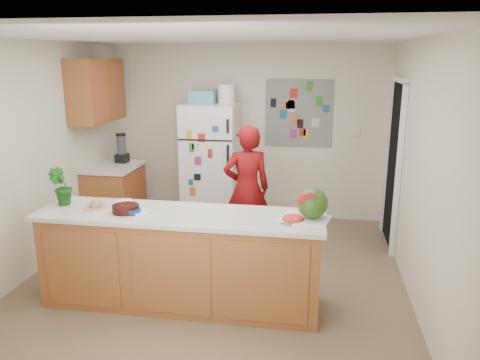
% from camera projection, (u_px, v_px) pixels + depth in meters
% --- Properties ---
extents(floor, '(4.00, 4.50, 0.02)m').
position_uv_depth(floor, '(214.00, 282.00, 5.00)').
color(floor, brown).
rests_on(floor, ground).
extents(wall_back, '(4.00, 0.02, 2.50)m').
position_uv_depth(wall_back, '(247.00, 133.00, 6.84)').
color(wall_back, beige).
rests_on(wall_back, ground).
extents(wall_left, '(0.02, 4.50, 2.50)m').
position_uv_depth(wall_left, '(29.00, 160.00, 5.01)').
color(wall_left, beige).
rests_on(wall_left, ground).
extents(wall_right, '(0.02, 4.50, 2.50)m').
position_uv_depth(wall_right, '(422.00, 175.00, 4.36)').
color(wall_right, beige).
rests_on(wall_right, ground).
extents(ceiling, '(4.00, 4.50, 0.02)m').
position_uv_depth(ceiling, '(210.00, 36.00, 4.36)').
color(ceiling, white).
rests_on(ceiling, wall_back).
extents(doorway, '(0.03, 0.85, 2.04)m').
position_uv_depth(doorway, '(394.00, 165.00, 5.81)').
color(doorway, black).
rests_on(doorway, ground).
extents(peninsula_base, '(2.60, 0.62, 0.88)m').
position_uv_depth(peninsula_base, '(181.00, 261.00, 4.44)').
color(peninsula_base, brown).
rests_on(peninsula_base, floor).
extents(peninsula_top, '(2.68, 0.70, 0.04)m').
position_uv_depth(peninsula_top, '(180.00, 215.00, 4.33)').
color(peninsula_top, silver).
rests_on(peninsula_top, peninsula_base).
extents(side_counter_base, '(0.60, 0.80, 0.86)m').
position_uv_depth(side_counter_base, '(115.00, 198.00, 6.45)').
color(side_counter_base, brown).
rests_on(side_counter_base, floor).
extents(side_counter_top, '(0.64, 0.84, 0.04)m').
position_uv_depth(side_counter_top, '(113.00, 167.00, 6.34)').
color(side_counter_top, silver).
rests_on(side_counter_top, side_counter_base).
extents(upper_cabinets, '(0.35, 1.00, 0.80)m').
position_uv_depth(upper_cabinets, '(97.00, 91.00, 6.05)').
color(upper_cabinets, brown).
rests_on(upper_cabinets, wall_left).
extents(refrigerator, '(0.75, 0.70, 1.70)m').
position_uv_depth(refrigerator, '(211.00, 164.00, 6.65)').
color(refrigerator, silver).
rests_on(refrigerator, floor).
extents(fridge_top_bin, '(0.35, 0.28, 0.18)m').
position_uv_depth(fridge_top_bin, '(203.00, 97.00, 6.43)').
color(fridge_top_bin, '#5999B2').
rests_on(fridge_top_bin, refrigerator).
extents(photo_collage, '(0.95, 0.01, 0.95)m').
position_uv_depth(photo_collage, '(299.00, 113.00, 6.62)').
color(photo_collage, slate).
rests_on(photo_collage, wall_back).
extents(person, '(0.66, 0.54, 1.56)m').
position_uv_depth(person, '(247.00, 189.00, 5.62)').
color(person, maroon).
rests_on(person, floor).
extents(blender_appliance, '(0.12, 0.12, 0.38)m').
position_uv_depth(blender_appliance, '(122.00, 149.00, 6.46)').
color(blender_appliance, black).
rests_on(blender_appliance, side_counter_top).
extents(cutting_board, '(0.48, 0.39, 0.01)m').
position_uv_depth(cutting_board, '(305.00, 219.00, 4.15)').
color(cutting_board, white).
rests_on(cutting_board, peninsula_top).
extents(watermelon, '(0.27, 0.27, 0.27)m').
position_uv_depth(watermelon, '(312.00, 203.00, 4.13)').
color(watermelon, '#2F5016').
rests_on(watermelon, cutting_board).
extents(watermelon_slice, '(0.18, 0.18, 0.02)m').
position_uv_depth(watermelon_slice, '(293.00, 218.00, 4.12)').
color(watermelon_slice, red).
rests_on(watermelon_slice, cutting_board).
extents(cherry_bowl, '(0.30, 0.30, 0.07)m').
position_uv_depth(cherry_bowl, '(126.00, 209.00, 4.34)').
color(cherry_bowl, black).
rests_on(cherry_bowl, peninsula_top).
extents(white_bowl, '(0.21, 0.21, 0.06)m').
position_uv_depth(white_bowl, '(124.00, 204.00, 4.51)').
color(white_bowl, white).
rests_on(white_bowl, peninsula_top).
extents(cobalt_bowl, '(0.18, 0.18, 0.05)m').
position_uv_depth(cobalt_bowl, '(133.00, 211.00, 4.29)').
color(cobalt_bowl, navy).
rests_on(cobalt_bowl, peninsula_top).
extents(plate, '(0.28, 0.28, 0.02)m').
position_uv_depth(plate, '(96.00, 208.00, 4.46)').
color(plate, beige).
rests_on(plate, peninsula_top).
extents(paper_towel, '(0.20, 0.18, 0.02)m').
position_uv_depth(paper_towel, '(140.00, 212.00, 4.31)').
color(paper_towel, white).
rests_on(paper_towel, peninsula_top).
extents(keys, '(0.11, 0.08, 0.01)m').
position_uv_depth(keys, '(286.00, 225.00, 4.01)').
color(keys, gray).
rests_on(keys, peninsula_top).
extents(potted_plant, '(0.26, 0.24, 0.37)m').
position_uv_depth(potted_plant, '(61.00, 187.00, 4.52)').
color(potted_plant, '#0A3E0B').
rests_on(potted_plant, peninsula_top).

